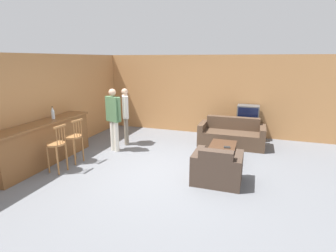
# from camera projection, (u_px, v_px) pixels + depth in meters

# --- Properties ---
(ground_plane) EXTENTS (24.00, 24.00, 0.00)m
(ground_plane) POSITION_uv_depth(u_px,v_px,m) (160.00, 172.00, 5.92)
(ground_plane) COLOR slate
(wall_back) EXTENTS (9.40, 0.08, 2.60)m
(wall_back) POSITION_uv_depth(u_px,v_px,m) (196.00, 95.00, 8.81)
(wall_back) COLOR #B27A47
(wall_back) RESTS_ON ground_plane
(wall_left) EXTENTS (0.08, 8.51, 2.60)m
(wall_left) POSITION_uv_depth(u_px,v_px,m) (75.00, 100.00, 7.71)
(wall_left) COLOR #B27A47
(wall_left) RESTS_ON ground_plane
(bar_counter) EXTENTS (0.55, 2.80, 1.03)m
(bar_counter) POSITION_uv_depth(u_px,v_px,m) (45.00, 143.00, 6.27)
(bar_counter) COLOR brown
(bar_counter) RESTS_ON ground_plane
(bar_chair_near) EXTENTS (0.41, 0.41, 1.09)m
(bar_chair_near) POSITION_uv_depth(u_px,v_px,m) (57.00, 147.00, 5.78)
(bar_chair_near) COLOR #996638
(bar_chair_near) RESTS_ON ground_plane
(bar_chair_mid) EXTENTS (0.44, 0.44, 1.09)m
(bar_chair_mid) POSITION_uv_depth(u_px,v_px,m) (74.00, 140.00, 6.33)
(bar_chair_mid) COLOR #996638
(bar_chair_mid) RESTS_ON ground_plane
(couch_far) EXTENTS (1.85, 0.85, 0.80)m
(couch_far) POSITION_uv_depth(u_px,v_px,m) (231.00, 136.00, 7.65)
(couch_far) COLOR #4C3828
(couch_far) RESTS_ON ground_plane
(armchair_near) EXTENTS (0.98, 0.80, 0.78)m
(armchair_near) POSITION_uv_depth(u_px,v_px,m) (217.00, 169.00, 5.34)
(armchair_near) COLOR #423328
(armchair_near) RESTS_ON ground_plane
(coffee_table) EXTENTS (0.62, 0.98, 0.42)m
(coffee_table) POSITION_uv_depth(u_px,v_px,m) (223.00, 148.00, 6.44)
(coffee_table) COLOR #472D1E
(coffee_table) RESTS_ON ground_plane
(tv_unit) EXTENTS (0.95, 0.46, 0.55)m
(tv_unit) POSITION_uv_depth(u_px,v_px,m) (247.00, 131.00, 8.25)
(tv_unit) COLOR #513823
(tv_unit) RESTS_ON ground_plane
(tv) EXTENTS (0.65, 0.45, 0.53)m
(tv) POSITION_uv_depth(u_px,v_px,m) (248.00, 114.00, 8.11)
(tv) COLOR #4C4C4C
(tv) RESTS_ON tv_unit
(bottle) EXTENTS (0.08, 0.08, 0.31)m
(bottle) POSITION_uv_depth(u_px,v_px,m) (53.00, 113.00, 6.45)
(bottle) COLOR silver
(bottle) RESTS_ON bar_counter
(book_on_table) EXTENTS (0.16, 0.14, 0.02)m
(book_on_table) POSITION_uv_depth(u_px,v_px,m) (227.00, 147.00, 6.25)
(book_on_table) COLOR black
(book_on_table) RESTS_ON coffee_table
(person_by_window) EXTENTS (0.34, 0.46, 1.66)m
(person_by_window) POSITION_uv_depth(u_px,v_px,m) (126.00, 113.00, 7.58)
(person_by_window) COLOR #756B5B
(person_by_window) RESTS_ON ground_plane
(person_by_counter) EXTENTS (0.52, 0.29, 1.72)m
(person_by_counter) POSITION_uv_depth(u_px,v_px,m) (114.00, 116.00, 7.02)
(person_by_counter) COLOR silver
(person_by_counter) RESTS_ON ground_plane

